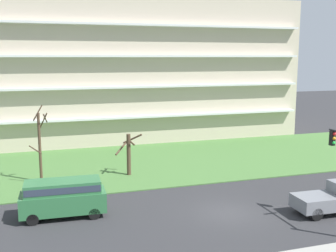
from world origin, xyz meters
TOP-DOWN VIEW (x-y plane):
  - ground at (0.00, 0.00)m, footprint 160.00×160.00m
  - grass_lawn_strip at (0.00, 14.00)m, footprint 80.00×16.00m
  - apartment_building at (0.00, 28.05)m, footprint 40.00×13.05m
  - tree_far_left at (-11.34, 10.53)m, footprint 1.56×1.56m
  - tree_left at (-4.26, 10.41)m, footprint 2.43×1.84m
  - van_green_near_left at (-10.16, 2.50)m, footprint 5.29×2.24m

SIDE VIEW (x-z plane):
  - ground at x=0.00m, z-range 0.00..0.00m
  - grass_lawn_strip at x=0.00m, z-range 0.00..0.08m
  - van_green_near_left at x=-10.16m, z-range 0.22..2.58m
  - tree_left at x=-4.26m, z-range 0.18..3.75m
  - tree_far_left at x=-11.34m, z-range 0.02..6.22m
  - apartment_building at x=0.00m, z-range 0.00..16.69m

